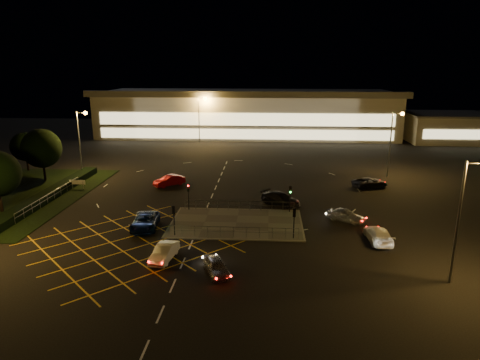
# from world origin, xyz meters

# --- Properties ---
(ground) EXTENTS (180.00, 180.00, 0.00)m
(ground) POSITION_xyz_m (0.00, 0.00, 0.00)
(ground) COLOR black
(ground) RESTS_ON ground
(pedestrian_island) EXTENTS (14.00, 9.00, 0.12)m
(pedestrian_island) POSITION_xyz_m (2.00, -2.00, 0.06)
(pedestrian_island) COLOR #4C4944
(pedestrian_island) RESTS_ON ground
(grass_verge) EXTENTS (18.00, 30.00, 0.08)m
(grass_verge) POSITION_xyz_m (-28.00, 6.00, 0.04)
(grass_verge) COLOR black
(grass_verge) RESTS_ON ground
(hedge) EXTENTS (2.00, 26.00, 1.00)m
(hedge) POSITION_xyz_m (-23.00, 6.00, 0.50)
(hedge) COLOR black
(hedge) RESTS_ON ground
(supermarket) EXTENTS (72.00, 26.50, 10.50)m
(supermarket) POSITION_xyz_m (0.00, 61.95, 5.31)
(supermarket) COLOR beige
(supermarket) RESTS_ON ground
(retail_unit_a) EXTENTS (18.80, 14.80, 6.35)m
(retail_unit_a) POSITION_xyz_m (46.00, 53.97, 3.21)
(retail_unit_a) COLOR beige
(retail_unit_a) RESTS_ON ground
(streetlight_se) EXTENTS (1.78, 0.56, 10.03)m
(streetlight_se) POSITION_xyz_m (20.44, -14.00, 6.56)
(streetlight_se) COLOR slate
(streetlight_se) RESTS_ON ground
(streetlight_nw) EXTENTS (1.78, 0.56, 10.03)m
(streetlight_nw) POSITION_xyz_m (-23.56, 18.00, 6.56)
(streetlight_nw) COLOR slate
(streetlight_nw) RESTS_ON ground
(streetlight_ne) EXTENTS (1.78, 0.56, 10.03)m
(streetlight_ne) POSITION_xyz_m (24.44, 20.00, 6.56)
(streetlight_ne) COLOR slate
(streetlight_ne) RESTS_ON ground
(streetlight_far_left) EXTENTS (1.78, 0.56, 10.03)m
(streetlight_far_left) POSITION_xyz_m (-9.56, 48.00, 6.56)
(streetlight_far_left) COLOR slate
(streetlight_far_left) RESTS_ON ground
(streetlight_far_right) EXTENTS (1.78, 0.56, 10.03)m
(streetlight_far_right) POSITION_xyz_m (30.44, 50.00, 6.56)
(streetlight_far_right) COLOR slate
(streetlight_far_right) RESTS_ON ground
(signal_sw) EXTENTS (0.28, 0.30, 3.15)m
(signal_sw) POSITION_xyz_m (-4.00, -5.99, 2.37)
(signal_sw) COLOR black
(signal_sw) RESTS_ON pedestrian_island
(signal_se) EXTENTS (0.28, 0.30, 3.15)m
(signal_se) POSITION_xyz_m (8.00, -5.99, 2.37)
(signal_se) COLOR black
(signal_se) RESTS_ON pedestrian_island
(signal_nw) EXTENTS (0.28, 0.30, 3.15)m
(signal_nw) POSITION_xyz_m (-4.00, 1.99, 2.37)
(signal_nw) COLOR black
(signal_nw) RESTS_ON pedestrian_island
(signal_ne) EXTENTS (0.28, 0.30, 3.15)m
(signal_ne) POSITION_xyz_m (8.00, 1.99, 2.37)
(signal_ne) COLOR black
(signal_ne) RESTS_ON pedestrian_island
(tree_c) EXTENTS (5.76, 5.76, 7.84)m
(tree_c) POSITION_xyz_m (-28.00, 14.00, 4.95)
(tree_c) COLOR black
(tree_c) RESTS_ON ground
(tree_d) EXTENTS (4.68, 4.68, 6.37)m
(tree_d) POSITION_xyz_m (-34.00, 20.00, 4.02)
(tree_d) COLOR black
(tree_d) RESTS_ON ground
(car_near_silver) EXTENTS (2.99, 4.24, 1.34)m
(car_near_silver) POSITION_xyz_m (1.18, -13.75, 0.67)
(car_near_silver) COLOR #ACAEB3
(car_near_silver) RESTS_ON ground
(car_queue_white) EXTENTS (2.01, 4.37, 1.39)m
(car_queue_white) POSITION_xyz_m (-3.76, -11.38, 0.69)
(car_queue_white) COLOR white
(car_queue_white) RESTS_ON ground
(car_left_blue) EXTENTS (3.12, 5.77, 1.54)m
(car_left_blue) POSITION_xyz_m (-7.59, -4.02, 0.77)
(car_left_blue) COLOR #0B1A46
(car_left_blue) RESTS_ON ground
(car_far_dkgrey) EXTENTS (5.42, 4.79, 1.51)m
(car_far_dkgrey) POSITION_xyz_m (7.01, 5.00, 0.75)
(car_far_dkgrey) COLOR black
(car_far_dkgrey) RESTS_ON ground
(car_right_silver) EXTENTS (4.50, 3.74, 1.45)m
(car_right_silver) POSITION_xyz_m (14.07, -0.57, 0.72)
(car_right_silver) COLOR #BABCC2
(car_right_silver) RESTS_ON ground
(car_circ_red) EXTENTS (4.51, 4.25, 1.52)m
(car_circ_red) POSITION_xyz_m (-8.77, 12.58, 0.76)
(car_circ_red) COLOR maroon
(car_circ_red) RESTS_ON ground
(car_east_grey) EXTENTS (5.58, 4.03, 1.41)m
(car_east_grey) POSITION_xyz_m (19.83, 13.54, 0.71)
(car_east_grey) COLOR black
(car_east_grey) RESTS_ON ground
(car_approach_white) EXTENTS (2.22, 5.07, 1.45)m
(car_approach_white) POSITION_xyz_m (16.27, -6.03, 0.72)
(car_approach_white) COLOR silver
(car_approach_white) RESTS_ON ground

